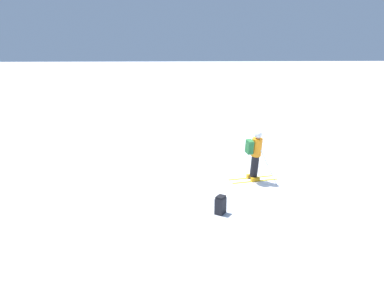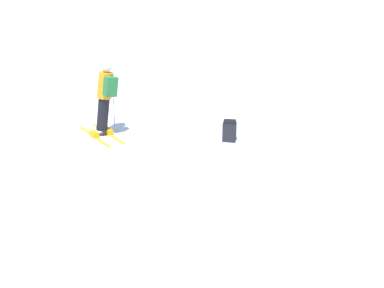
% 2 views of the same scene
% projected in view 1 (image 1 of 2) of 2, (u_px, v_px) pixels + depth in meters
% --- Properties ---
extents(ground_plane, '(300.00, 300.00, 0.00)m').
position_uv_depth(ground_plane, '(252.00, 179.00, 12.80)').
color(ground_plane, white).
extents(skier, '(1.27, 1.69, 1.77)m').
position_uv_depth(skier, '(255.00, 153.00, 12.31)').
color(skier, yellow).
rests_on(skier, ground).
extents(spare_backpack, '(0.37, 0.35, 0.50)m').
position_uv_depth(spare_backpack, '(221.00, 205.00, 9.99)').
color(spare_backpack, black).
rests_on(spare_backpack, ground).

